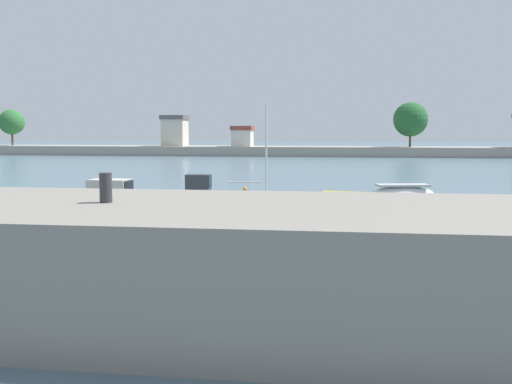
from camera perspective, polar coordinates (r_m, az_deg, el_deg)
ground_plane at (r=20.30m, az=15.30°, el=-6.47°), size 400.00×400.00×0.00m
seawall_embankment at (r=13.42m, az=19.17°, el=-7.19°), size 83.74×6.31×2.65m
mooring_bollard at (r=13.97m, az=-14.25°, el=0.40°), size 0.28×0.28×0.68m
moored_boat_0 at (r=31.16m, az=-13.54°, el=-0.95°), size 5.62×2.10×1.80m
moored_boat_1 at (r=34.13m, az=-5.37°, el=-0.26°), size 3.62×1.44×1.76m
moored_boat_2 at (r=31.18m, az=0.42°, el=-1.05°), size 4.18×1.51×5.62m
moored_boat_3 at (r=31.82m, az=9.73°, el=-1.00°), size 5.08×2.51×0.99m
moored_boat_4 at (r=37.09m, az=13.88°, el=-0.08°), size 4.06×2.11×1.02m
mooring_buoy_0 at (r=25.15m, az=-22.20°, el=-4.03°), size 0.25×0.25×0.25m
mooring_buoy_1 at (r=41.76m, az=-1.07°, el=0.29°), size 0.30×0.30×0.30m
mooring_buoy_2 at (r=30.87m, az=-22.57°, el=-2.23°), size 0.27×0.27×0.27m
distant_shoreline at (r=98.16m, az=10.62°, el=4.55°), size 135.99×8.45×8.69m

